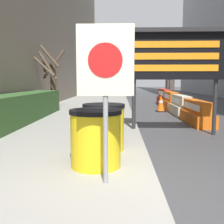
# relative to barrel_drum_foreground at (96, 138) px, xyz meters

# --- Properties ---
(ground_plane) EXTENTS (120.00, 120.00, 0.00)m
(ground_plane) POSITION_rel_barrel_drum_foreground_xyz_m (0.83, -0.71, -0.56)
(ground_plane) COLOR #3F3F42
(hedge_strip) EXTENTS (0.90, 7.61, 0.85)m
(hedge_strip) POSITION_rel_barrel_drum_foreground_xyz_m (-2.68, 3.50, 0.01)
(hedge_strip) COLOR #335628
(hedge_strip) RESTS_ON sidewalk_left
(bare_tree) EXTENTS (1.22, 1.43, 2.74)m
(bare_tree) POSITION_rel_barrel_drum_foreground_xyz_m (-2.62, 7.62, 0.96)
(bare_tree) COLOR #4C3D2D
(bare_tree) RESTS_ON sidewalk_left
(barrel_drum_foreground) EXTENTS (0.75, 0.75, 0.83)m
(barrel_drum_foreground) POSITION_rel_barrel_drum_foreground_xyz_m (0.00, 0.00, 0.00)
(barrel_drum_foreground) COLOR yellow
(barrel_drum_foreground) RESTS_ON sidewalk_left
(barrel_drum_middle) EXTENTS (0.75, 0.75, 0.83)m
(barrel_drum_middle) POSITION_rel_barrel_drum_foreground_xyz_m (0.06, 0.91, 0.00)
(barrel_drum_middle) COLOR yellow
(barrel_drum_middle) RESTS_ON sidewalk_left
(warning_sign) EXTENTS (0.66, 0.08, 1.87)m
(warning_sign) POSITION_rel_barrel_drum_foreground_xyz_m (0.18, -0.63, 0.91)
(warning_sign) COLOR gray
(warning_sign) RESTS_ON sidewalk_left
(message_board) EXTENTS (2.70, 0.36, 2.66)m
(message_board) POSITION_rel_barrel_drum_foreground_xyz_m (1.73, 3.03, 1.45)
(message_board) COLOR #28282B
(message_board) RESTS_ON ground_plane
(jersey_barrier_orange_far) EXTENTS (0.60, 2.16, 0.76)m
(jersey_barrier_orange_far) POSITION_rel_barrel_drum_foreground_xyz_m (2.84, 4.77, -0.23)
(jersey_barrier_orange_far) COLOR orange
(jersey_barrier_orange_far) RESTS_ON ground_plane
(jersey_barrier_cream) EXTENTS (0.65, 1.99, 0.80)m
(jersey_barrier_cream) POSITION_rel_barrel_drum_foreground_xyz_m (2.84, 7.06, -0.21)
(jersey_barrier_cream) COLOR beige
(jersey_barrier_cream) RESTS_ON ground_plane
(jersey_barrier_orange_near) EXTENTS (0.61, 1.70, 0.85)m
(jersey_barrier_orange_near) POSITION_rel_barrel_drum_foreground_xyz_m (2.84, 9.19, -0.19)
(jersey_barrier_orange_near) COLOR orange
(jersey_barrier_orange_near) RESTS_ON ground_plane
(jersey_barrier_red_striped) EXTENTS (0.52, 2.15, 0.93)m
(jersey_barrier_red_striped) POSITION_rel_barrel_drum_foreground_xyz_m (2.84, 11.28, -0.15)
(jersey_barrier_red_striped) COLOR red
(jersey_barrier_red_striped) RESTS_ON ground_plane
(traffic_cone_near) EXTENTS (0.44, 0.44, 0.78)m
(traffic_cone_near) POSITION_rel_barrel_drum_foreground_xyz_m (2.20, 8.16, -0.18)
(traffic_cone_near) COLOR black
(traffic_cone_near) RESTS_ON ground_plane
(traffic_light_near_curb) EXTENTS (0.28, 0.45, 3.93)m
(traffic_light_near_curb) POSITION_rel_barrel_drum_foreground_xyz_m (1.39, 15.84, 2.29)
(traffic_light_near_curb) COLOR #2D2D30
(traffic_light_near_curb) RESTS_ON ground_plane
(pedestrian_worker) EXTENTS (0.30, 0.46, 1.70)m
(pedestrian_worker) POSITION_rel_barrel_drum_foreground_xyz_m (3.35, 11.68, 0.44)
(pedestrian_worker) COLOR #23283D
(pedestrian_worker) RESTS_ON ground_plane
(pedestrian_passerby) EXTENTS (0.53, 0.40, 1.79)m
(pedestrian_passerby) POSITION_rel_barrel_drum_foreground_xyz_m (3.66, 14.05, 0.49)
(pedestrian_passerby) COLOR #333338
(pedestrian_passerby) RESTS_ON ground_plane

